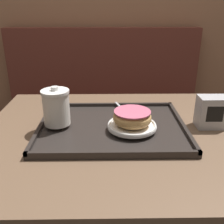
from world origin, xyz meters
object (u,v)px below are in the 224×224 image
at_px(coffee_cup_front, 56,107).
at_px(donut_chocolate_glazed, 132,117).
at_px(spoon, 125,111).
at_px(napkin_dispenser, 211,112).

distance_m(coffee_cup_front, donut_chocolate_glazed, 0.26).
xyz_separation_m(coffee_cup_front, spoon, (0.24, 0.10, -0.06)).
bearing_deg(spoon, napkin_dispenser, 56.33).
distance_m(coffee_cup_front, napkin_dispenser, 0.53).
bearing_deg(donut_chocolate_glazed, spoon, 96.91).
xyz_separation_m(donut_chocolate_glazed, napkin_dispenser, (0.28, 0.05, -0.00)).
height_order(donut_chocolate_glazed, spoon, donut_chocolate_glazed).
height_order(coffee_cup_front, donut_chocolate_glazed, coffee_cup_front).
bearing_deg(napkin_dispenser, coffee_cup_front, -178.01).
distance_m(donut_chocolate_glazed, napkin_dispenser, 0.29).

